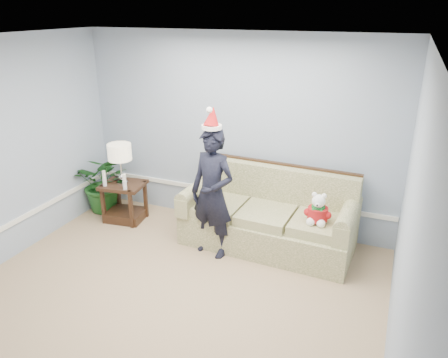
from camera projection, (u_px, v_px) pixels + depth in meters
room_shell at (135, 203)px, 3.88m from camera, size 4.54×5.04×2.74m
wainscot_trim at (113, 216)px, 5.64m from camera, size 4.49×4.99×0.06m
sofa at (269, 219)px, 5.76m from camera, size 2.24×1.03×1.03m
side_table at (125, 205)px, 6.48m from camera, size 0.66×0.58×0.58m
table_lamp at (120, 154)px, 6.17m from camera, size 0.34×0.34×0.60m
candle_pair at (114, 181)px, 6.17m from camera, size 0.40×0.06×0.23m
houseplant at (105, 183)px, 6.69m from camera, size 0.97×0.89×0.92m
man at (212, 193)px, 5.38m from camera, size 0.68×0.52×1.66m
santa_hat at (212, 119)px, 5.04m from camera, size 0.25×0.28×0.28m
teddy_bear at (318, 212)px, 5.22m from camera, size 0.25×0.28×0.40m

